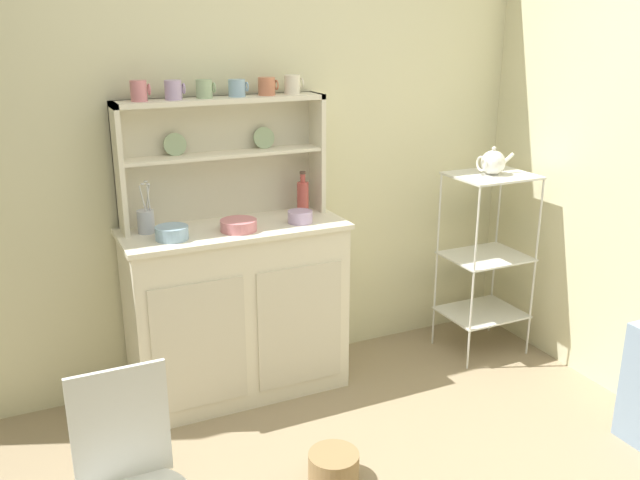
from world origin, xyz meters
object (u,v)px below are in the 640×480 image
bakers_rack (486,247)px  wire_chair (129,476)px  jam_bottle (303,196)px  hutch_cabinet (237,309)px  bowl_mixing_large (172,233)px  utensil_jar (146,221)px  floor_basket (334,467)px  porcelain_teapot (493,162)px  hutch_shelf_unit (221,148)px  cup_rose_0 (139,91)px

bakers_rack → wire_chair: 2.44m
bakers_rack → jam_bottle: bearing=167.2°
hutch_cabinet → bowl_mixing_large: bearing=-167.2°
bakers_rack → utensil_jar: utensil_jar is taller
floor_basket → jam_bottle: 1.37m
utensil_jar → porcelain_teapot: (1.85, -0.23, 0.16)m
floor_basket → utensil_jar: size_ratio=0.87×
jam_bottle → utensil_jar: size_ratio=0.88×
hutch_shelf_unit → floor_basket: hutch_shelf_unit is taller
jam_bottle → cup_rose_0: bearing=177.4°
utensil_jar → bakers_rack: bearing=-7.0°
bowl_mixing_large → cup_rose_0: bearing=107.3°
porcelain_teapot → utensil_jar: bearing=173.0°
bowl_mixing_large → hutch_cabinet: bearing=12.8°
bowl_mixing_large → porcelain_teapot: size_ratio=0.68×
floor_basket → utensil_jar: bearing=118.7°
bakers_rack → cup_rose_0: cup_rose_0 is taller
hutch_shelf_unit → cup_rose_0: bearing=-174.0°
wire_chair → cup_rose_0: size_ratio=9.10×
bakers_rack → bowl_mixing_large: 1.79m
hutch_shelf_unit → bakers_rack: bearing=-12.2°
bakers_rack → utensil_jar: 1.89m
wire_chair → jam_bottle: size_ratio=3.85×
porcelain_teapot → hutch_shelf_unit: bearing=167.8°
cup_rose_0 → bowl_mixing_large: 0.66m
bakers_rack → jam_bottle: jam_bottle is taller
hutch_cabinet → utensil_jar: (-0.41, 0.08, 0.50)m
hutch_shelf_unit → jam_bottle: hutch_shelf_unit is taller
bakers_rack → bowl_mixing_large: bakers_rack is taller
bowl_mixing_large → jam_bottle: 0.75m
bakers_rack → porcelain_teapot: 0.49m
hutch_cabinet → cup_rose_0: size_ratio=11.82×
hutch_shelf_unit → wire_chair: 1.73m
bakers_rack → wire_chair: size_ratio=1.25×
hutch_cabinet → hutch_shelf_unit: 0.82m
hutch_shelf_unit → cup_rose_0: (-0.38, -0.04, 0.30)m
hutch_cabinet → floor_basket: 0.97m
bakers_rack → floor_basket: (-1.33, -0.73, -0.57)m
hutch_cabinet → jam_bottle: jam_bottle is taller
hutch_shelf_unit → bakers_rack: 1.60m
cup_rose_0 → utensil_jar: (-0.02, -0.04, -0.60)m
bakers_rack → jam_bottle: (-1.03, 0.24, 0.36)m
hutch_cabinet → porcelain_teapot: size_ratio=4.93×
bowl_mixing_large → utensil_jar: 0.18m
utensil_jar → hutch_cabinet: bearing=-10.8°
jam_bottle → utensil_jar: 0.82m
hutch_cabinet → bakers_rack: (1.44, -0.15, 0.17)m
wire_chair → utensil_jar: (0.35, 1.28, 0.45)m
floor_basket → cup_rose_0: 1.87m
bakers_rack → wire_chair: (-2.20, -1.05, -0.12)m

